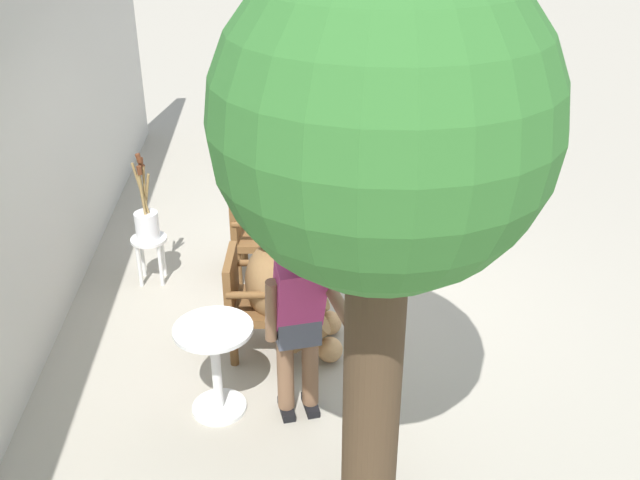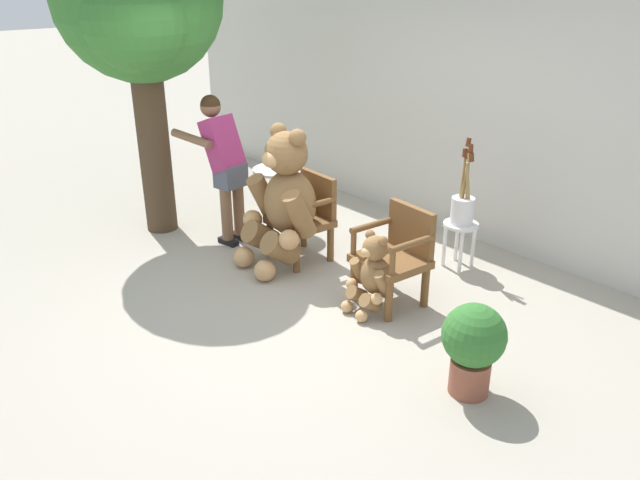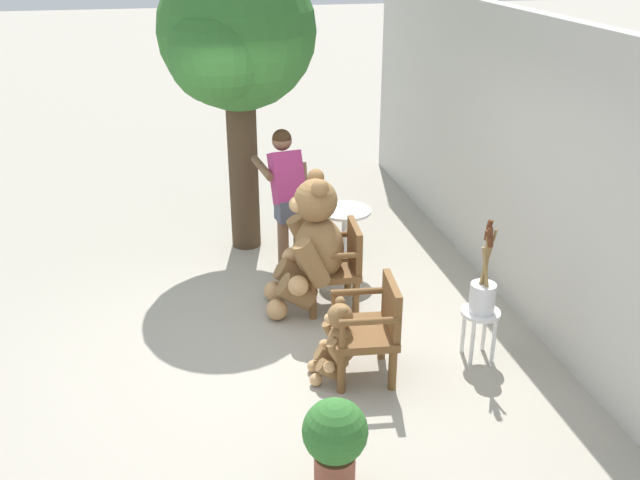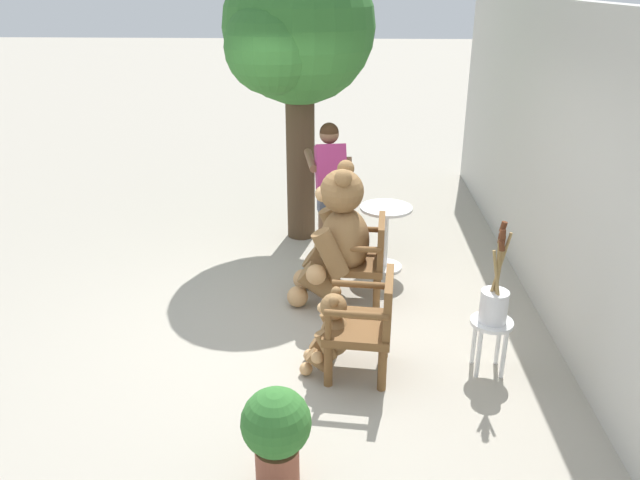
{
  "view_description": "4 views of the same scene",
  "coord_description": "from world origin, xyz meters",
  "px_view_note": "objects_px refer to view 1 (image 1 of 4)",
  "views": [
    {
      "loc": [
        -5.5,
        0.43,
        3.51
      ],
      "look_at": [
        -0.06,
        0.05,
        0.7
      ],
      "focal_mm": 40.0,
      "sensor_mm": 36.0,
      "label": 1
    },
    {
      "loc": [
        3.86,
        -3.09,
        2.72
      ],
      "look_at": [
        0.15,
        0.17,
        0.57
      ],
      "focal_mm": 35.0,
      "sensor_mm": 36.0,
      "label": 2
    },
    {
      "loc": [
        5.52,
        -0.8,
        3.49
      ],
      "look_at": [
        -0.37,
        0.41,
        0.84
      ],
      "focal_mm": 40.0,
      "sensor_mm": 36.0,
      "label": 3
    },
    {
      "loc": [
        4.92,
        0.46,
        2.97
      ],
      "look_at": [
        -0.3,
        0.23,
        0.77
      ],
      "focal_mm": 35.0,
      "sensor_mm": 36.0,
      "label": 4
    }
  ],
  "objects_px": {
    "brush_bucket": "(146,220)",
    "round_side_table": "(216,359)",
    "teddy_bear_large": "(284,275)",
    "teddy_bear_small": "(285,241)",
    "person_visitor": "(300,311)",
    "potted_plant": "(309,186)",
    "wooden_chair_left": "(253,300)",
    "white_stool": "(150,248)",
    "wooden_chair_right": "(255,231)",
    "patio_tree": "(389,132)"
  },
  "relations": [
    {
      "from": "patio_tree",
      "to": "potted_plant",
      "type": "relative_size",
      "value": 4.89
    },
    {
      "from": "wooden_chair_left",
      "to": "round_side_table",
      "type": "distance_m",
      "value": 0.8
    },
    {
      "from": "wooden_chair_left",
      "to": "brush_bucket",
      "type": "bearing_deg",
      "value": 40.57
    },
    {
      "from": "teddy_bear_small",
      "to": "brush_bucket",
      "type": "bearing_deg",
      "value": 92.31
    },
    {
      "from": "wooden_chair_right",
      "to": "round_side_table",
      "type": "height_order",
      "value": "wooden_chair_right"
    },
    {
      "from": "wooden_chair_right",
      "to": "round_side_table",
      "type": "bearing_deg",
      "value": 172.65
    },
    {
      "from": "wooden_chair_left",
      "to": "teddy_bear_small",
      "type": "distance_m",
      "value": 1.25
    },
    {
      "from": "teddy_bear_large",
      "to": "brush_bucket",
      "type": "relative_size",
      "value": 1.65
    },
    {
      "from": "wooden_chair_right",
      "to": "potted_plant",
      "type": "relative_size",
      "value": 1.26
    },
    {
      "from": "person_visitor",
      "to": "teddy_bear_large",
      "type": "bearing_deg",
      "value": 5.48
    },
    {
      "from": "round_side_table",
      "to": "brush_bucket",
      "type": "bearing_deg",
      "value": 21.15
    },
    {
      "from": "person_visitor",
      "to": "brush_bucket",
      "type": "height_order",
      "value": "person_visitor"
    },
    {
      "from": "wooden_chair_right",
      "to": "potted_plant",
      "type": "distance_m",
      "value": 1.37
    },
    {
      "from": "patio_tree",
      "to": "potted_plant",
      "type": "distance_m",
      "value": 4.53
    },
    {
      "from": "teddy_bear_large",
      "to": "white_stool",
      "type": "distance_m",
      "value": 1.75
    },
    {
      "from": "wooden_chair_right",
      "to": "teddy_bear_large",
      "type": "xyz_separation_m",
      "value": [
        -1.24,
        -0.26,
        0.22
      ]
    },
    {
      "from": "person_visitor",
      "to": "wooden_chair_left",
      "type": "bearing_deg",
      "value": 20.8
    },
    {
      "from": "brush_bucket",
      "to": "patio_tree",
      "type": "bearing_deg",
      "value": -147.42
    },
    {
      "from": "wooden_chair_right",
      "to": "potted_plant",
      "type": "bearing_deg",
      "value": -25.15
    },
    {
      "from": "wooden_chair_left",
      "to": "teddy_bear_small",
      "type": "xyz_separation_m",
      "value": [
        1.22,
        -0.28,
        -0.11
      ]
    },
    {
      "from": "round_side_table",
      "to": "potted_plant",
      "type": "height_order",
      "value": "round_side_table"
    },
    {
      "from": "white_stool",
      "to": "patio_tree",
      "type": "distance_m",
      "value": 3.86
    },
    {
      "from": "brush_bucket",
      "to": "patio_tree",
      "type": "height_order",
      "value": "patio_tree"
    },
    {
      "from": "brush_bucket",
      "to": "patio_tree",
      "type": "relative_size",
      "value": 0.25
    },
    {
      "from": "teddy_bear_large",
      "to": "patio_tree",
      "type": "distance_m",
      "value": 2.39
    },
    {
      "from": "teddy_bear_small",
      "to": "white_stool",
      "type": "distance_m",
      "value": 1.28
    },
    {
      "from": "teddy_bear_large",
      "to": "teddy_bear_small",
      "type": "xyz_separation_m",
      "value": [
        1.23,
        -0.02,
        -0.33
      ]
    },
    {
      "from": "white_stool",
      "to": "potted_plant",
      "type": "xyz_separation_m",
      "value": [
        1.3,
        -1.58,
        0.04
      ]
    },
    {
      "from": "teddy_bear_small",
      "to": "round_side_table",
      "type": "distance_m",
      "value": 2.05
    },
    {
      "from": "teddy_bear_small",
      "to": "potted_plant",
      "type": "xyz_separation_m",
      "value": [
        1.25,
        -0.3,
        0.04
      ]
    },
    {
      "from": "teddy_bear_large",
      "to": "round_side_table",
      "type": "relative_size",
      "value": 1.93
    },
    {
      "from": "round_side_table",
      "to": "person_visitor",
      "type": "bearing_deg",
      "value": -103.65
    },
    {
      "from": "white_stool",
      "to": "round_side_table",
      "type": "relative_size",
      "value": 0.64
    },
    {
      "from": "wooden_chair_right",
      "to": "white_stool",
      "type": "relative_size",
      "value": 1.87
    },
    {
      "from": "white_stool",
      "to": "potted_plant",
      "type": "bearing_deg",
      "value": -50.59
    },
    {
      "from": "person_visitor",
      "to": "potted_plant",
      "type": "distance_m",
      "value": 3.41
    },
    {
      "from": "brush_bucket",
      "to": "white_stool",
      "type": "bearing_deg",
      "value": 168.41
    },
    {
      "from": "patio_tree",
      "to": "round_side_table",
      "type": "bearing_deg",
      "value": 50.5
    },
    {
      "from": "wooden_chair_left",
      "to": "brush_bucket",
      "type": "xyz_separation_m",
      "value": [
        1.17,
        1.0,
        0.19
      ]
    },
    {
      "from": "wooden_chair_left",
      "to": "potted_plant",
      "type": "distance_m",
      "value": 2.53
    },
    {
      "from": "wooden_chair_left",
      "to": "potted_plant",
      "type": "xyz_separation_m",
      "value": [
        2.46,
        -0.58,
        -0.07
      ]
    },
    {
      "from": "round_side_table",
      "to": "potted_plant",
      "type": "distance_m",
      "value": 3.33
    },
    {
      "from": "wooden_chair_right",
      "to": "person_visitor",
      "type": "distance_m",
      "value": 2.2
    },
    {
      "from": "teddy_bear_large",
      "to": "teddy_bear_small",
      "type": "distance_m",
      "value": 1.27
    },
    {
      "from": "wooden_chair_right",
      "to": "round_side_table",
      "type": "relative_size",
      "value": 1.19
    },
    {
      "from": "brush_bucket",
      "to": "round_side_table",
      "type": "bearing_deg",
      "value": -158.85
    },
    {
      "from": "white_stool",
      "to": "round_side_table",
      "type": "height_order",
      "value": "round_side_table"
    },
    {
      "from": "teddy_bear_small",
      "to": "patio_tree",
      "type": "distance_m",
      "value": 3.51
    },
    {
      "from": "wooden_chair_right",
      "to": "teddy_bear_small",
      "type": "height_order",
      "value": "wooden_chair_right"
    },
    {
      "from": "wooden_chair_left",
      "to": "wooden_chair_right",
      "type": "height_order",
      "value": "same"
    }
  ]
}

